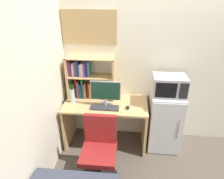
% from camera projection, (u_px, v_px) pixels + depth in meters
% --- Properties ---
extents(wall_back, '(6.40, 0.04, 2.60)m').
position_uv_depth(wall_back, '(196.00, 64.00, 2.98)').
color(wall_back, silver).
rests_on(wall_back, ground_plane).
extents(wall_left, '(0.04, 4.40, 2.60)m').
position_uv_depth(wall_left, '(5.00, 119.00, 1.71)').
color(wall_left, silver).
rests_on(wall_left, ground_plane).
extents(desk, '(1.26, 0.64, 0.76)m').
position_uv_depth(desk, '(106.00, 116.00, 3.14)').
color(desk, tan).
rests_on(desk, ground_plane).
extents(hutch_bookshelf, '(0.73, 0.27, 0.66)m').
position_uv_depth(hutch_bookshelf, '(85.00, 78.00, 3.10)').
color(hutch_bookshelf, tan).
rests_on(hutch_bookshelf, desk).
extents(monitor, '(0.44, 0.22, 0.39)m').
position_uv_depth(monitor, '(105.00, 93.00, 2.87)').
color(monitor, '#B7B7BC').
rests_on(monitor, desk).
extents(keyboard, '(0.41, 0.15, 0.02)m').
position_uv_depth(keyboard, '(105.00, 108.00, 2.89)').
color(keyboard, '#333338').
rests_on(keyboard, desk).
extents(computer_mouse, '(0.06, 0.09, 0.04)m').
position_uv_depth(computer_mouse, '(128.00, 107.00, 2.89)').
color(computer_mouse, black).
rests_on(computer_mouse, desk).
extents(water_bottle, '(0.07, 0.07, 0.23)m').
position_uv_depth(water_bottle, '(72.00, 96.00, 3.01)').
color(water_bottle, silver).
rests_on(water_bottle, desk).
extents(mini_fridge, '(0.48, 0.51, 0.93)m').
position_uv_depth(mini_fridge, '(164.00, 121.00, 3.12)').
color(mini_fridge, silver).
rests_on(mini_fridge, ground_plane).
extents(microwave, '(0.47, 0.34, 0.29)m').
position_uv_depth(microwave, '(169.00, 85.00, 2.85)').
color(microwave, '#ADADB2').
rests_on(microwave, mini_fridge).
extents(desk_chair, '(0.50, 0.50, 0.90)m').
position_uv_depth(desk_chair, '(100.00, 154.00, 2.58)').
color(desk_chair, black).
rests_on(desk_chair, ground_plane).
extents(wall_corkboard, '(0.80, 0.02, 0.48)m').
position_uv_depth(wall_corkboard, '(89.00, 27.00, 2.86)').
color(wall_corkboard, tan).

